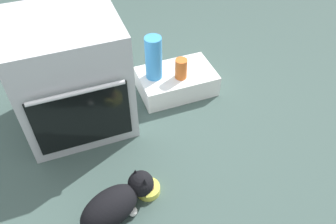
{
  "coord_description": "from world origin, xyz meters",
  "views": [
    {
      "loc": [
        -0.04,
        -1.17,
        1.58
      ],
      "look_at": [
        0.44,
        0.1,
        0.25
      ],
      "focal_mm": 36.2,
      "sensor_mm": 36.0,
      "label": 1
    }
  ],
  "objects_px": {
    "pantry_cabinet": "(176,81)",
    "cat": "(115,204)",
    "oven": "(71,75)",
    "water_bottle": "(154,58)",
    "sauce_jar": "(181,69)",
    "food_bowl": "(148,189)"
  },
  "relations": [
    {
      "from": "pantry_cabinet",
      "to": "cat",
      "type": "xyz_separation_m",
      "value": [
        -0.64,
        -0.8,
        0.03
      ]
    },
    {
      "from": "oven",
      "to": "water_bottle",
      "type": "relative_size",
      "value": 2.35
    },
    {
      "from": "oven",
      "to": "cat",
      "type": "bearing_deg",
      "value": -86.88
    },
    {
      "from": "cat",
      "to": "water_bottle",
      "type": "relative_size",
      "value": 2.09
    },
    {
      "from": "pantry_cabinet",
      "to": "water_bottle",
      "type": "height_order",
      "value": "water_bottle"
    },
    {
      "from": "cat",
      "to": "sauce_jar",
      "type": "height_order",
      "value": "sauce_jar"
    },
    {
      "from": "food_bowl",
      "to": "sauce_jar",
      "type": "xyz_separation_m",
      "value": [
        0.46,
        0.67,
        0.2
      ]
    },
    {
      "from": "water_bottle",
      "to": "sauce_jar",
      "type": "bearing_deg",
      "value": -23.08
    },
    {
      "from": "sauce_jar",
      "to": "pantry_cabinet",
      "type": "bearing_deg",
      "value": 99.06
    },
    {
      "from": "pantry_cabinet",
      "to": "water_bottle",
      "type": "relative_size",
      "value": 1.73
    },
    {
      "from": "pantry_cabinet",
      "to": "cat",
      "type": "height_order",
      "value": "cat"
    },
    {
      "from": "oven",
      "to": "pantry_cabinet",
      "type": "height_order",
      "value": "oven"
    },
    {
      "from": "pantry_cabinet",
      "to": "cat",
      "type": "distance_m",
      "value": 1.03
    },
    {
      "from": "pantry_cabinet",
      "to": "cat",
      "type": "bearing_deg",
      "value": -128.68
    },
    {
      "from": "water_bottle",
      "to": "cat",
      "type": "bearing_deg",
      "value": -120.7
    },
    {
      "from": "water_bottle",
      "to": "food_bowl",
      "type": "bearing_deg",
      "value": -111.67
    },
    {
      "from": "cat",
      "to": "water_bottle",
      "type": "bearing_deg",
      "value": 37.63
    },
    {
      "from": "oven",
      "to": "water_bottle",
      "type": "height_order",
      "value": "oven"
    },
    {
      "from": "water_bottle",
      "to": "oven",
      "type": "bearing_deg",
      "value": -174.05
    },
    {
      "from": "food_bowl",
      "to": "cat",
      "type": "height_order",
      "value": "cat"
    },
    {
      "from": "oven",
      "to": "sauce_jar",
      "type": "height_order",
      "value": "oven"
    },
    {
      "from": "pantry_cabinet",
      "to": "food_bowl",
      "type": "distance_m",
      "value": 0.85
    }
  ]
}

